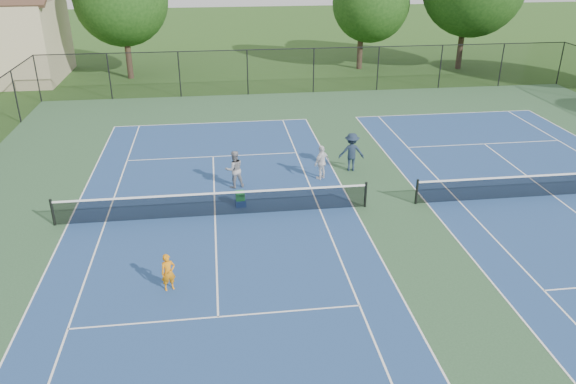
{
  "coord_description": "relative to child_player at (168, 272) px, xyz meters",
  "views": [
    {
      "loc": [
        -6.74,
        -19.54,
        9.87
      ],
      "look_at": [
        -4.28,
        -1.0,
        1.3
      ],
      "focal_mm": 35.0,
      "sensor_mm": 36.0,
      "label": 1
    }
  ],
  "objects": [
    {
      "name": "ground",
      "position": [
        8.44,
        4.81,
        -0.61
      ],
      "size": [
        140.0,
        140.0,
        0.0
      ],
      "primitive_type": "plane",
      "color": "#234716",
      "rests_on": "ground"
    },
    {
      "name": "court_pad",
      "position": [
        8.44,
        4.81,
        -0.6
      ],
      "size": [
        36.0,
        36.0,
        0.01
      ],
      "primitive_type": "cube",
      "color": "#294A2D",
      "rests_on": "ground"
    },
    {
      "name": "tennis_court_left",
      "position": [
        1.44,
        4.81,
        -0.51
      ],
      "size": [
        12.0,
        23.83,
        1.07
      ],
      "color": "navy",
      "rests_on": "ground"
    },
    {
      "name": "tennis_court_right",
      "position": [
        15.44,
        4.81,
        -0.51
      ],
      "size": [
        12.0,
        23.83,
        1.07
      ],
      "color": "navy",
      "rests_on": "ground"
    },
    {
      "name": "perimeter_fence",
      "position": [
        8.44,
        4.81,
        0.99
      ],
      "size": [
        36.08,
        36.08,
        3.02
      ],
      "color": "black",
      "rests_on": "ground"
    },
    {
      "name": "child_player",
      "position": [
        0.0,
        0.0,
        0.0
      ],
      "size": [
        0.52,
        0.43,
        1.21
      ],
      "primitive_type": "imported",
      "rotation": [
        0.0,
        0.0,
        0.35
      ],
      "color": "orange",
      "rests_on": "ground"
    },
    {
      "name": "instructor",
      "position": [
        2.34,
        7.43,
        0.22
      ],
      "size": [
        0.94,
        0.81,
        1.65
      ],
      "primitive_type": "imported",
      "rotation": [
        0.0,
        0.0,
        3.4
      ],
      "color": "gray",
      "rests_on": "ground"
    },
    {
      "name": "bystander_a",
      "position": [
        6.19,
        7.85,
        0.17
      ],
      "size": [
        0.94,
        0.88,
        1.56
      ],
      "primitive_type": "imported",
      "rotation": [
        0.0,
        0.0,
        3.84
      ],
      "color": "silver",
      "rests_on": "ground"
    },
    {
      "name": "bystander_b",
      "position": [
        7.72,
        8.65,
        0.29
      ],
      "size": [
        1.23,
        0.81,
        1.79
      ],
      "primitive_type": "imported",
      "rotation": [
        0.0,
        0.0,
        3.01
      ],
      "color": "#192639",
      "rests_on": "ground"
    },
    {
      "name": "ball_crate",
      "position": [
        2.47,
        5.51,
        -0.47
      ],
      "size": [
        0.44,
        0.37,
        0.28
      ],
      "primitive_type": "cube",
      "rotation": [
        0.0,
        0.0,
        0.12
      ],
      "color": "navy",
      "rests_on": "ground"
    },
    {
      "name": "ball_hopper",
      "position": [
        2.47,
        5.51,
        -0.14
      ],
      "size": [
        0.36,
        0.31,
        0.37
      ],
      "primitive_type": "cube",
      "rotation": [
        0.0,
        0.0,
        0.09
      ],
      "color": "green",
      "rests_on": "ball_crate"
    }
  ]
}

